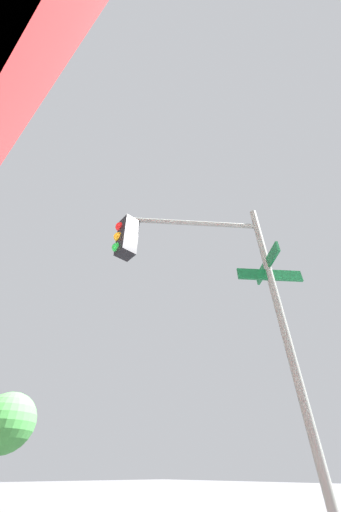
{
  "coord_description": "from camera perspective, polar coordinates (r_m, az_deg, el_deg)",
  "views": [
    {
      "loc": [
        -8.35,
        -3.51,
        1.4
      ],
      "look_at": [
        -5.44,
        -6.03,
        4.43
      ],
      "focal_mm": 19.32,
      "sensor_mm": 36.0,
      "label": 1
    }
  ],
  "objects": [
    {
      "name": "street_tree",
      "position": [
        18.23,
        -30.8,
        -27.52
      ],
      "size": [
        2.77,
        2.77,
        4.77
      ],
      "color": "#4C331E",
      "rests_on": "ground_plane"
    },
    {
      "name": "traffic_signal_near",
      "position": [
        4.55,
        6.81,
        -4.37
      ],
      "size": [
        2.05,
        2.63,
        5.55
      ],
      "color": "slate",
      "rests_on": "ground_plane"
    }
  ]
}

